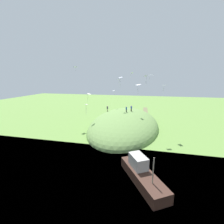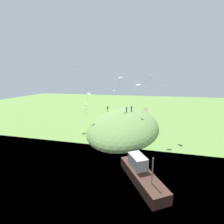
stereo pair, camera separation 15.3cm
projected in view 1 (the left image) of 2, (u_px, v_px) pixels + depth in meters
ground_plane at (127, 138)px, 33.09m from camera, size 160.00×160.00×0.00m
grass_hill at (124, 126)px, 41.49m from camera, size 31.97×17.68×7.60m
dirt_path at (145, 112)px, 58.02m from camera, size 17.83×2.11×0.04m
boat_on_lake at (142, 174)px, 19.19m from camera, size 8.44×6.35×4.41m
person_on_hilltop at (126, 108)px, 40.24m from camera, size 0.52×0.52×1.56m
person_with_child at (131, 108)px, 41.62m from camera, size 0.60×0.60×1.65m
person_walking_path at (107, 108)px, 45.18m from camera, size 0.63×0.63×1.82m
kite_0 at (75, 67)px, 39.34m from camera, size 1.24×1.08×1.21m
kite_1 at (132, 73)px, 38.98m from camera, size 0.97×0.76×1.16m
kite_2 at (121, 78)px, 24.92m from camera, size 1.09×0.98×1.71m
kite_3 at (89, 94)px, 37.07m from camera, size 1.13×0.78×2.19m
kite_4 at (86, 106)px, 27.10m from camera, size 0.74×0.72×1.81m
kite_5 at (138, 85)px, 29.65m from camera, size 1.34×1.26×2.12m
kite_6 at (114, 91)px, 47.90m from camera, size 1.06×0.88×1.70m
kite_7 at (151, 75)px, 31.05m from camera, size 0.81×0.97×1.26m
kite_8 at (118, 80)px, 41.56m from camera, size 0.59×0.79×2.07m
kite_9 at (165, 86)px, 32.27m from camera, size 1.15×1.02×1.65m
kite_10 at (146, 77)px, 26.19m from camera, size 0.75×0.69×1.60m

